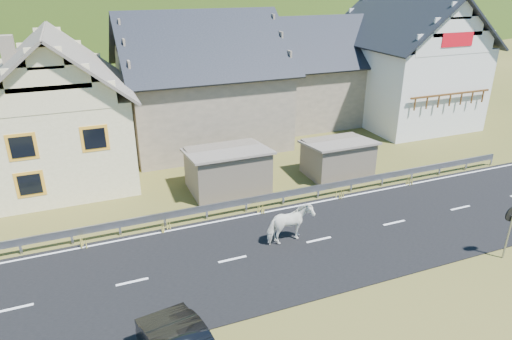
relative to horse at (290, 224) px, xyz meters
name	(u,v)px	position (x,y,z in m)	size (l,w,h in m)	color
ground	(319,241)	(1.25, -0.36, -0.89)	(160.00, 160.00, 0.00)	#404318
road	(319,240)	(1.25, -0.36, -0.87)	(60.00, 7.00, 0.04)	black
lane_markings	(319,240)	(1.25, -0.36, -0.85)	(60.00, 6.60, 0.01)	silver
guardrail	(283,195)	(1.25, 3.32, -0.33)	(28.10, 0.09, 0.75)	#93969B
shed_left	(227,170)	(-0.75, 6.14, 0.21)	(4.30, 3.30, 2.40)	#6E6151
shed_right	(337,158)	(5.75, 5.64, 0.11)	(3.80, 2.90, 2.20)	#6E6151
house_cream	(56,101)	(-8.75, 11.64, 3.46)	(7.80, 9.80, 8.30)	#FFEFBB
house_stone_a	(200,74)	(0.25, 14.64, 3.74)	(10.80, 9.80, 8.90)	gray
house_stone_b	(316,65)	(10.25, 16.64, 3.34)	(9.80, 8.80, 8.10)	gray
house_white	(405,55)	(16.25, 13.64, 4.17)	(8.80, 10.80, 9.70)	silver
mountain	(108,59)	(6.25, 179.64, -20.89)	(440.00, 280.00, 260.00)	#1F360D
horse	(290,224)	(0.00, 0.00, 0.00)	(2.02, 0.92, 1.71)	white
traffic_mirror	(510,221)	(7.61, -4.28, 0.82)	(0.65, 0.18, 2.34)	#93969B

